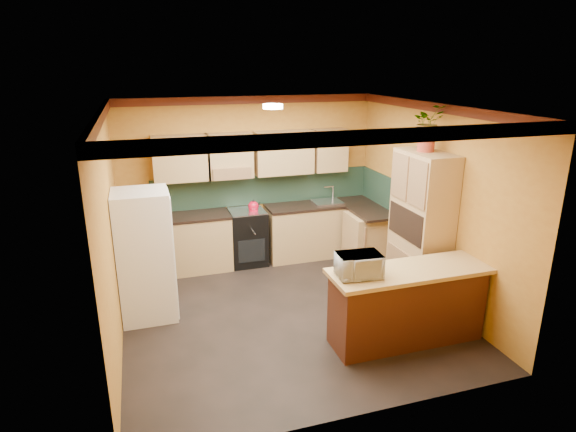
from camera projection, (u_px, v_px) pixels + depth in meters
The scene contains 15 objects.
room_shell at pixel (282, 155), 6.09m from camera, with size 4.24×4.24×2.72m.
base_cabinets_back at pixel (284, 234), 8.11m from camera, with size 3.65×0.60×0.88m, color tan.
countertop_back at pixel (284, 208), 7.97m from camera, with size 3.65×0.62×0.04m, color black.
stove at pixel (247, 237), 7.93m from camera, with size 0.58×0.58×0.91m, color black.
kettle at pixel (253, 206), 7.75m from camera, with size 0.17×0.17×0.18m, color red, non-canonical shape.
sink at pixel (327, 202), 8.18m from camera, with size 0.48×0.40×0.03m, color silver.
base_cabinets_right at pixel (372, 240), 7.85m from camera, with size 0.60×0.80×0.88m, color tan.
countertop_right at pixel (373, 213), 7.71m from camera, with size 0.62×0.80×0.04m, color black.
fridge at pixel (145, 256), 6.14m from camera, with size 0.68×0.66×1.70m, color white.
pantry at pixel (421, 229), 6.52m from camera, with size 0.48×0.90×2.10m, color tan.
fern_pot at pixel (426, 145), 6.22m from camera, with size 0.22×0.22×0.16m, color #A13A27.
fern at pixel (428, 122), 6.13m from camera, with size 0.40×0.34×0.44m, color tan.
breakfast_bar at pixel (407, 307), 5.69m from camera, with size 1.80×0.55×0.88m, color #441D10.
bar_top at pixel (410, 271), 5.55m from camera, with size 1.90×0.65×0.05m, color tan.
microwave at pixel (359, 265), 5.31m from camera, with size 0.48×0.33×0.27m, color white.
Camera 1 is at (-1.71, -5.50, 3.20)m, focal length 30.00 mm.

